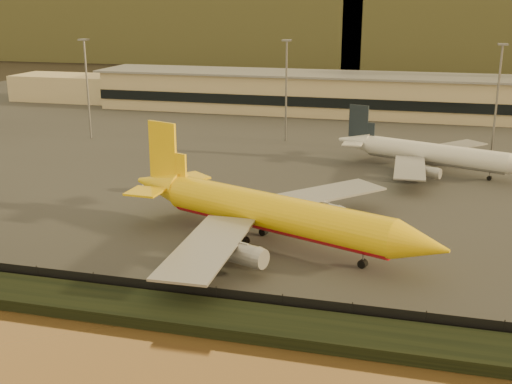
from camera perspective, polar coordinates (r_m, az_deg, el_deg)
ground at (r=89.16m, az=-2.12°, el=-6.34°), size 900.00×900.00×0.00m
embankment at (r=74.33m, az=-6.01°, el=-10.77°), size 320.00×7.00×1.40m
tarmac at (r=178.52m, az=6.83°, el=5.32°), size 320.00×220.00×0.20m
perimeter_fence at (r=77.40m, az=-4.97°, el=-9.07°), size 300.00×0.05×2.20m
terminal_building at (r=209.58m, az=4.14°, el=8.78°), size 202.00×25.00×12.60m
apron_light_masts at (r=154.88m, az=11.50°, el=9.24°), size 152.20×12.20×25.40m
distant_hills at (r=420.85m, az=9.11°, el=15.99°), size 470.00×160.00×70.00m
dhl_cargo_jet at (r=93.73m, az=1.28°, el=-1.90°), size 51.96×49.28×16.06m
white_narrowbody_jet at (r=139.56m, az=15.33°, el=3.27°), size 42.16×39.91×12.53m
gse_vehicle_yellow at (r=106.94m, az=6.46°, el=-1.85°), size 4.25×3.03×1.75m
gse_vehicle_white at (r=122.05m, az=-9.00°, el=0.45°), size 4.78×3.32×1.97m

